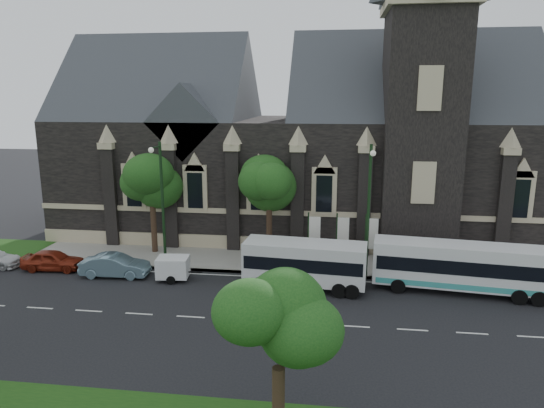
% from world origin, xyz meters
% --- Properties ---
extents(ground, '(160.00, 160.00, 0.00)m').
position_xyz_m(ground, '(0.00, 0.00, 0.00)').
color(ground, black).
rests_on(ground, ground).
extents(sidewalk, '(80.00, 5.00, 0.15)m').
position_xyz_m(sidewalk, '(0.00, 9.50, 0.07)').
color(sidewalk, gray).
rests_on(sidewalk, ground).
extents(museum, '(40.00, 17.70, 29.90)m').
position_xyz_m(museum, '(5.12, 18.78, 8.17)').
color(museum, black).
rests_on(museum, ground).
extents(tree_park_east, '(3.40, 3.40, 6.28)m').
position_xyz_m(tree_park_east, '(6.18, -9.32, 4.62)').
color(tree_park_east, black).
rests_on(tree_park_east, ground).
extents(tree_walk_right, '(4.08, 4.08, 7.80)m').
position_xyz_m(tree_walk_right, '(3.21, 10.71, 5.82)').
color(tree_walk_right, black).
rests_on(tree_walk_right, ground).
extents(tree_walk_left, '(3.91, 3.91, 7.64)m').
position_xyz_m(tree_walk_left, '(-5.80, 10.70, 5.73)').
color(tree_walk_left, black).
rests_on(tree_walk_left, ground).
extents(street_lamp_near, '(0.36, 1.88, 9.00)m').
position_xyz_m(street_lamp_near, '(10.00, 7.09, 5.11)').
color(street_lamp_near, black).
rests_on(street_lamp_near, ground).
extents(street_lamp_mid, '(0.36, 1.88, 9.00)m').
position_xyz_m(street_lamp_mid, '(-4.00, 7.09, 5.11)').
color(street_lamp_mid, black).
rests_on(street_lamp_mid, ground).
extents(banner_flag_left, '(0.90, 0.10, 4.00)m').
position_xyz_m(banner_flag_left, '(6.29, 9.00, 2.38)').
color(banner_flag_left, black).
rests_on(banner_flag_left, ground).
extents(banner_flag_center, '(0.90, 0.10, 4.00)m').
position_xyz_m(banner_flag_center, '(8.29, 9.00, 2.38)').
color(banner_flag_center, black).
rests_on(banner_flag_center, ground).
extents(banner_flag_right, '(0.90, 0.10, 4.00)m').
position_xyz_m(banner_flag_right, '(10.29, 9.00, 2.38)').
color(banner_flag_right, black).
rests_on(banner_flag_right, ground).
extents(tour_coach, '(10.81, 3.52, 3.10)m').
position_xyz_m(tour_coach, '(15.67, 5.53, 1.70)').
color(tour_coach, silver).
rests_on(tour_coach, ground).
extents(shuttle_bus, '(7.87, 3.28, 2.96)m').
position_xyz_m(shuttle_bus, '(6.02, 5.11, 1.71)').
color(shuttle_bus, silver).
rests_on(shuttle_bus, ground).
extents(box_trailer, '(3.03, 1.79, 1.58)m').
position_xyz_m(box_trailer, '(-2.73, 5.22, 0.90)').
color(box_trailer, silver).
rests_on(box_trailer, ground).
extents(sedan, '(4.68, 1.82, 1.52)m').
position_xyz_m(sedan, '(-6.87, 5.39, 0.76)').
color(sedan, slate).
rests_on(sedan, ground).
extents(car_far_red, '(4.30, 1.96, 1.43)m').
position_xyz_m(car_far_red, '(-11.78, 6.01, 0.72)').
color(car_far_red, maroon).
rests_on(car_far_red, ground).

